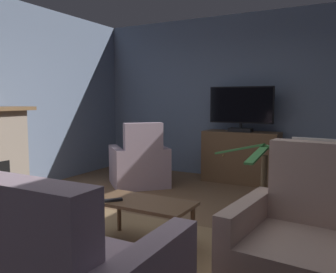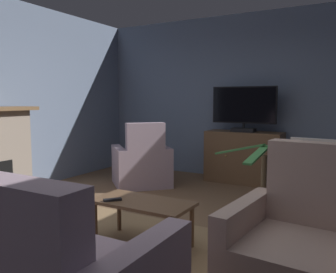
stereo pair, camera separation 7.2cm
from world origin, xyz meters
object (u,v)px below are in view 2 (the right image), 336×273
Objects in this scene: armchair_in_far_corner at (302,250)px; armchair_by_fireplace at (142,165)px; tv_cabinet at (244,159)px; television at (244,108)px; potted_plant_leafy_by_curtain at (263,219)px; tv_remote at (112,200)px; cat at (27,229)px; coffee_table at (143,207)px.

armchair_in_far_corner is 3.45m from armchair_by_fireplace.
armchair_by_fireplace is at bearing -144.05° from tv_cabinet.
television is 1.03× the size of potted_plant_leafy_by_curtain.
armchair_by_fireplace is at bearing -111.33° from tv_remote.
tv_remote is at bearing 16.34° from cat.
armchair_in_far_corner is at bearing -65.68° from television.
armchair_in_far_corner is (1.37, -3.04, -0.91)m from television.
coffee_table is 1.22m from potted_plant_leafy_by_curtain.
cat is (-1.19, -3.28, -1.15)m from television.
coffee_table is 0.88× the size of armchair_in_far_corner.
armchair_by_fireplace reaches higher than cat.
tv_cabinet is 2.10× the size of cat.
armchair_in_far_corner is 2.59m from cat.
potted_plant_leafy_by_curtain reaches higher than tv_remote.
cat is (-2.06, -1.17, -0.10)m from potted_plant_leafy_by_curtain.
television is (0.00, -0.05, 0.84)m from tv_cabinet.
tv_remote is 0.29× the size of cat.
cat is at bearing -109.97° from television.
potted_plant_leafy_by_curtain reaches higher than tv_cabinet.
armchair_in_far_corner reaches higher than armchair_by_fireplace.
armchair_in_far_corner reaches higher than tv_cabinet.
tv_remote is at bearing -95.70° from tv_cabinet.
coffee_table is at bearing -91.19° from television.
television is 3.01m from coffee_table.
tv_cabinet is 3.38m from armchair_in_far_corner.
television reaches higher than armchair_in_far_corner.
potted_plant_leafy_by_curtain is (0.87, -2.16, -0.22)m from tv_cabinet.
coffee_table is 1.44m from armchair_in_far_corner.
armchair_in_far_corner is at bearing -61.46° from potted_plant_leafy_by_curtain.
television is at bearing 112.37° from potted_plant_leafy_by_curtain.
armchair_by_fireplace reaches higher than tv_cabinet.
tv_remote is 0.17× the size of potted_plant_leafy_by_curtain.
tv_cabinet reaches higher than cat.
tv_cabinet reaches higher than tv_remote.
armchair_by_fireplace is at bearing 142.47° from armchair_in_far_corner.
cat is at bearing -85.81° from armchair_by_fireplace.
television is at bearing -90.00° from tv_cabinet.
armchair_in_far_corner is 1.06× the size of potted_plant_leafy_by_curtain.
tv_cabinet is 1.30× the size of coffee_table.
armchair_by_fireplace is (-1.30, 1.95, -0.05)m from coffee_table.
tv_cabinet is 1.04× the size of armchair_by_fireplace.
coffee_table is (-0.06, -2.94, -0.03)m from tv_cabinet.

